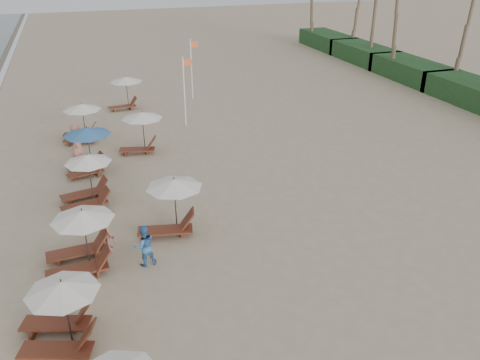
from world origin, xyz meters
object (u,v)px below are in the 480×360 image
object	(u,v)px
inland_station_0	(170,204)
beachgoer_far_b	(77,140)
lounger_station_2	(78,242)
lounger_station_4	(86,149)
inland_station_2	(124,89)
lounger_station_1	(57,316)
beachgoer_mid_b	(108,229)
flag_pole_near	(185,88)
lounger_station_3	(85,183)
beachgoer_mid_a	(144,246)
lounger_station_5	(80,122)
inland_station_1	(140,128)

from	to	relation	value
inland_station_0	beachgoer_far_b	xyz separation A→B (m)	(-3.21, 9.42, -0.37)
lounger_station_2	lounger_station_4	bearing A→B (deg)	85.10
lounger_station_2	inland_station_2	bearing A→B (deg)	78.33
lounger_station_1	beachgoer_mid_b	bearing A→B (deg)	68.61
inland_station_0	flag_pole_near	world-z (taller)	flag_pole_near
lounger_station_3	inland_station_2	size ratio (longest dim) A/B	0.96
lounger_station_2	beachgoer_mid_a	bearing A→B (deg)	-15.68
lounger_station_1	beachgoer_far_b	bearing A→B (deg)	85.95
lounger_station_5	inland_station_2	xyz separation A→B (m)	(3.20, 5.47, 0.29)
inland_station_2	beachgoer_far_b	size ratio (longest dim) A/B	1.43
lounger_station_4	inland_station_0	xyz separation A→B (m)	(2.81, -7.00, -0.02)
lounger_station_2	inland_station_1	bearing A→B (deg)	70.17
lounger_station_3	beachgoer_mid_b	world-z (taller)	lounger_station_3
lounger_station_4	flag_pole_near	bearing A→B (deg)	41.17
lounger_station_3	lounger_station_5	size ratio (longest dim) A/B	1.02
lounger_station_3	flag_pole_near	bearing A→B (deg)	53.77
flag_pole_near	inland_station_1	bearing A→B (deg)	-133.16
lounger_station_4	inland_station_1	bearing A→B (deg)	33.26
inland_station_0	inland_station_1	bearing A→B (deg)	89.00
inland_station_1	inland_station_2	size ratio (longest dim) A/B	1.03
lounger_station_4	lounger_station_5	size ratio (longest dim) A/B	1.01
lounger_station_4	beachgoer_far_b	xyz separation A→B (m)	(-0.40, 2.42, -0.38)
lounger_station_3	inland_station_0	distance (m)	4.69
inland_station_0	flag_pole_near	distance (m)	13.09
beachgoer_mid_b	beachgoer_far_b	bearing A→B (deg)	-11.19
lounger_station_2	inland_station_1	world-z (taller)	lounger_station_2
inland_station_0	beachgoer_far_b	bearing A→B (deg)	108.82
inland_station_1	beachgoer_mid_a	world-z (taller)	inland_station_1
beachgoer_mid_a	beachgoer_far_b	size ratio (longest dim) A/B	0.86
lounger_station_4	lounger_station_5	distance (m)	4.80
lounger_station_1	beachgoer_mid_a	world-z (taller)	lounger_station_1
lounger_station_4	inland_station_1	world-z (taller)	lounger_station_4
lounger_station_3	inland_station_1	bearing A→B (deg)	59.23
lounger_station_3	inland_station_2	bearing A→B (deg)	76.24
lounger_station_5	lounger_station_2	bearing A→B (deg)	-92.75
lounger_station_3	inland_station_0	bearing A→B (deg)	-49.34
inland_station_2	beachgoer_mid_a	distance (m)	19.21
inland_station_2	beachgoer_mid_a	size ratio (longest dim) A/B	1.65
inland_station_0	flag_pole_near	size ratio (longest dim) A/B	0.66
inland_station_2	flag_pole_near	distance (m)	5.80
flag_pole_near	lounger_station_3	bearing A→B (deg)	-126.23
beachgoer_far_b	beachgoer_mid_a	bearing A→B (deg)	-159.17
lounger_station_4	lounger_station_5	world-z (taller)	lounger_station_4
lounger_station_4	inland_station_2	size ratio (longest dim) A/B	0.96
inland_station_0	beachgoer_far_b	world-z (taller)	inland_station_0
lounger_station_1	inland_station_2	bearing A→B (deg)	78.47
lounger_station_1	beachgoer_far_b	xyz separation A→B (m)	(1.02, 14.39, -0.06)
inland_station_1	lounger_station_2	bearing A→B (deg)	-109.83
lounger_station_2	beachgoer_mid_a	xyz separation A→B (m)	(2.21, -0.62, -0.24)
lounger_station_3	lounger_station_5	distance (m)	8.24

